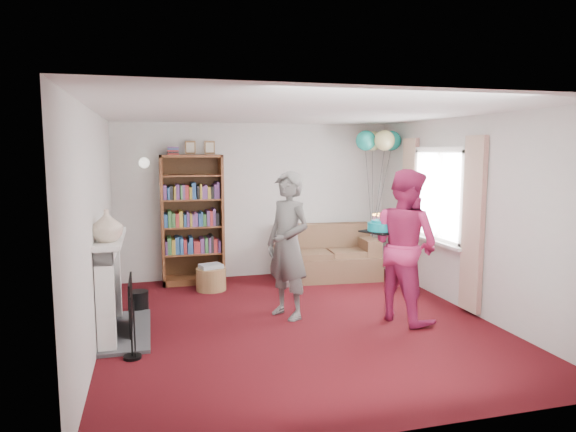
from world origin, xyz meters
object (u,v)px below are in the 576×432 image
object	(u,v)px
person_magenta	(405,245)
birthday_cake	(381,227)
person_striped	(288,245)
bookcase	(192,221)
sofa	(327,258)

from	to	relation	value
person_magenta	birthday_cake	size ratio (longest dim) A/B	4.75
person_striped	birthday_cake	distance (m)	1.16
bookcase	person_striped	size ratio (longest dim) A/B	1.22
person_striped	person_magenta	distance (m)	1.42
bookcase	person_striped	distance (m)	2.26
sofa	person_striped	xyz separation A→B (m)	(-1.14, -1.79, 0.58)
person_magenta	bookcase	bearing A→B (deg)	21.08
bookcase	birthday_cake	world-z (taller)	bookcase
bookcase	person_magenta	distance (m)	3.42
person_magenta	birthday_cake	xyz separation A→B (m)	(-0.26, 0.12, 0.22)
sofa	birthday_cake	xyz separation A→B (m)	(-0.06, -2.13, 0.82)
person_magenta	person_striped	bearing A→B (deg)	48.57
person_magenta	birthday_cake	distance (m)	0.37
sofa	person_striped	bearing A→B (deg)	-117.61
bookcase	birthday_cake	size ratio (longest dim) A/B	5.68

